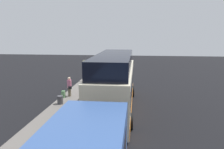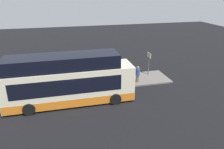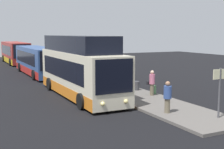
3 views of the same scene
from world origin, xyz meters
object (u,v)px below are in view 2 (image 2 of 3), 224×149
Objects in this scene: passenger_waiting at (92,71)px; passenger_with_bags at (69,80)px; trash_bin at (71,78)px; bus_lead at (69,82)px; suitcase at (88,75)px; sign_post at (149,60)px; passenger_boarding at (138,74)px.

passenger_with_bags is (-2.50, -1.92, 0.01)m from passenger_waiting.
passenger_with_bags reaches higher than trash_bin.
trash_bin is (0.44, 4.28, -1.37)m from bus_lead.
sign_post reaches higher than suitcase.
passenger_boarding reaches higher than trash_bin.
bus_lead reaches higher than passenger_with_bags.
trash_bin is (-6.47, 1.95, -0.58)m from passenger_boarding.
sign_post reaches higher than passenger_with_bags.
trash_bin is (-8.36, 0.22, -1.31)m from sign_post.
sign_post reaches higher than trash_bin.
passenger_waiting reaches higher than passenger_boarding.
suitcase is at bearing 10.74° from trash_bin.
bus_lead is 6.25× the size of passenger_with_bags.
passenger_boarding is 5.29m from suitcase.
bus_lead is 6.25× the size of passenger_waiting.
bus_lead is 5.01m from passenger_waiting.
passenger_waiting is at bearing -14.80° from passenger_with_bags.
sign_post is at bearing -118.12° from passenger_waiting.
sign_post is (1.90, 1.73, 0.73)m from passenger_boarding.
passenger_boarding is 2.04× the size of suitcase.
bus_lead is 6.28× the size of passenger_boarding.
bus_lead is at bearing -95.93° from trash_bin.
passenger_with_bags reaches higher than passenger_boarding.
passenger_boarding reaches higher than suitcase.
passenger_waiting is 1.00× the size of passenger_with_bags.
bus_lead reaches higher than passenger_waiting.
passenger_waiting is (2.62, 4.20, -0.78)m from bus_lead.
sign_post is at bearing -1.54° from trash_bin.
passenger_waiting is (-4.29, 1.87, 0.01)m from passenger_boarding.
suitcase is (-0.44, 0.42, -0.62)m from passenger_waiting.
bus_lead is 5.29m from suitcase.
bus_lead is 7.34m from passenger_boarding.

